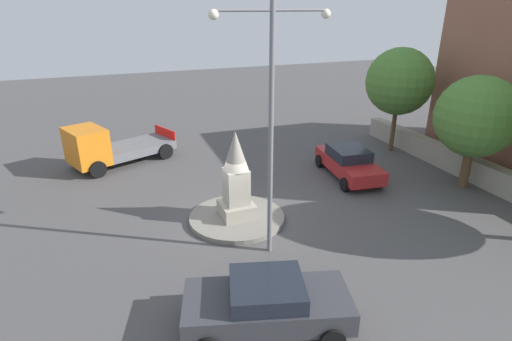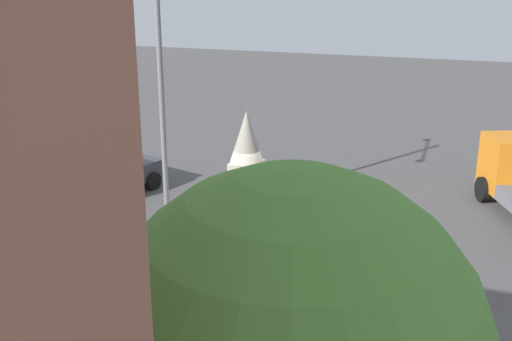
{
  "view_description": "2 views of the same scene",
  "coord_description": "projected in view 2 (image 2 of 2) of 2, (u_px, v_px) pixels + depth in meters",
  "views": [
    {
      "loc": [
        -4.57,
        -13.38,
        7.9
      ],
      "look_at": [
        0.89,
        0.19,
        1.91
      ],
      "focal_mm": 28.41,
      "sensor_mm": 36.0,
      "label": 1
    },
    {
      "loc": [
        15.76,
        5.74,
        7.41
      ],
      "look_at": [
        0.13,
        0.33,
        1.97
      ],
      "focal_mm": 43.1,
      "sensor_mm": 36.0,
      "label": 2
    }
  ],
  "objects": [
    {
      "name": "traffic_island",
      "position": [
        247.0,
        228.0,
        18.22
      ],
      "size": [
        3.76,
        3.76,
        0.19
      ],
      "primitive_type": "cylinder",
      "color": "gray",
      "rests_on": "ground"
    },
    {
      "name": "monument",
      "position": [
        247.0,
        174.0,
        17.69
      ],
      "size": [
        1.26,
        1.26,
        3.47
      ],
      "color": "#9E9687",
      "rests_on": "traffic_island"
    },
    {
      "name": "car_dark_grey_approaching",
      "position": [
        101.0,
        175.0,
        20.84
      ],
      "size": [
        4.67,
        3.05,
        1.43
      ],
      "color": "#38383D",
      "rests_on": "ground"
    },
    {
      "name": "streetlamp",
      "position": [
        160.0,
        60.0,
        17.17
      ],
      "size": [
        3.67,
        0.28,
        8.29
      ],
      "color": "slate",
      "rests_on": "ground"
    },
    {
      "name": "ground_plane",
      "position": [
        247.0,
        231.0,
        18.25
      ],
      "size": [
        80.0,
        80.0,
        0.0
      ],
      "primitive_type": "plane",
      "color": "#4F4C4C"
    }
  ]
}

